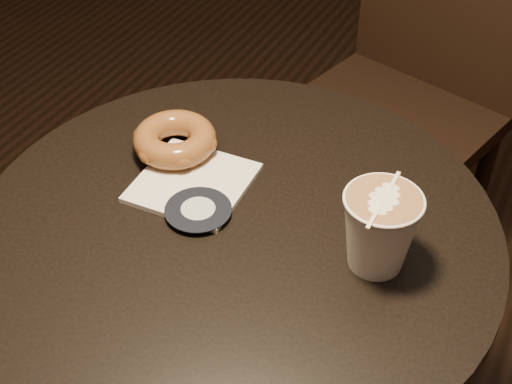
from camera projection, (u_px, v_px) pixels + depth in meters
cafe_table at (238, 318)px, 1.07m from camera, size 0.70×0.70×0.75m
chair at (418, 59)px, 1.55m from camera, size 0.51×0.51×1.06m
pastry_bag at (193, 183)px, 0.99m from camera, size 0.16×0.16×0.01m
doughnut at (175, 139)px, 1.03m from camera, size 0.12×0.12×0.04m
latte_cup at (379, 231)px, 0.85m from camera, size 0.10×0.10×0.11m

